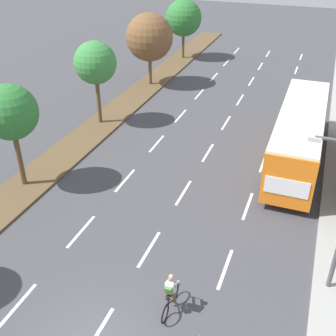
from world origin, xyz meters
The scene contains 10 objects.
median_strip centered at (-8.30, 20.00, 0.06)m, with size 2.60×52.00×0.12m, color brown.
lane_divider_left centered at (-3.50, 17.37, 0.00)m, with size 0.14×45.75×0.01m.
lane_divider_center centered at (0.00, 17.37, 0.00)m, with size 0.14×45.75×0.01m.
lane_divider_right centered at (3.50, 17.37, 0.00)m, with size 0.14×45.75×0.01m.
bus centered at (5.25, 15.63, 2.07)m, with size 2.54×11.29×3.37m.
cyclist centered at (2.06, 2.52, 0.79)m, with size 0.46×1.82×1.71m.
median_tree_second centered at (-8.51, 7.77, 4.35)m, with size 2.86×2.86×5.69m.
median_tree_third centered at (-8.50, 16.52, 4.41)m, with size 2.89×2.89×5.77m.
median_tree_fourth centered at (-8.23, 25.26, 4.18)m, with size 3.99×3.99×6.06m.
median_tree_fifth centered at (-8.17, 34.01, 4.13)m, with size 3.63×3.63×5.84m.
Camera 1 is at (5.79, -7.67, 12.76)m, focal length 44.72 mm.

